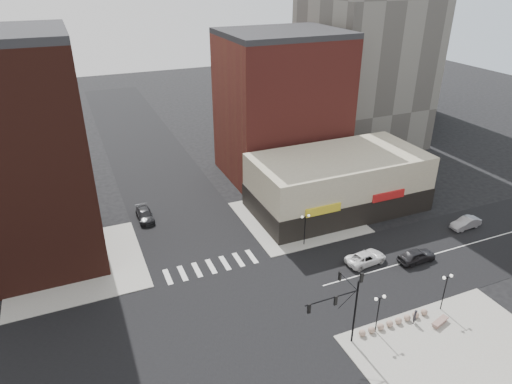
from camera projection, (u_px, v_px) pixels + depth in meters
ground at (237, 310)px, 46.16m from camera, size 240.00×240.00×0.00m
road_ew at (237, 310)px, 46.16m from camera, size 200.00×14.00×0.02m
road_ns at (237, 310)px, 46.16m from camera, size 14.00×200.00×0.02m
sidewalk_nw at (76, 265)px, 52.99m from camera, size 15.00×15.00×0.12m
sidewalk_ne at (297, 217)px, 63.16m from camera, size 15.00×15.00×0.12m
sidewalk_se at (463, 360)px, 40.22m from camera, size 18.00×14.00×0.12m
building_nw at (9, 160)px, 49.16m from camera, size 16.00×15.00×25.00m
building_ne_midrise at (281, 108)px, 72.22m from camera, size 18.00×15.00×22.00m
building_ne_row at (337, 186)px, 64.41m from camera, size 24.20×12.20×8.00m
traffic_signal at (345, 300)px, 40.04m from camera, size 5.59×3.09×7.77m
street_lamp_se_a at (379, 305)px, 41.97m from camera, size 1.22×0.32×4.16m
street_lamp_se_b at (446, 284)px, 44.78m from camera, size 1.22×0.32×4.16m
street_lamp_ne at (305, 222)px, 55.49m from camera, size 1.22×0.32×4.16m
bollard_row at (394, 322)px, 44.00m from camera, size 8.00×0.65×0.65m
white_suv at (366, 258)px, 53.23m from camera, size 5.24×2.77×1.40m
dark_sedan_east at (417, 256)px, 53.45m from camera, size 4.73×1.99×1.60m
silver_sedan at (466, 223)px, 60.37m from camera, size 4.47×1.78×1.45m
dark_sedan_north at (145, 215)px, 62.33m from camera, size 2.03×4.94×1.43m
pedestrian at (415, 317)px, 44.07m from camera, size 0.67×0.63×1.53m
stone_bench at (440, 322)px, 44.12m from camera, size 2.15×1.18×0.48m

